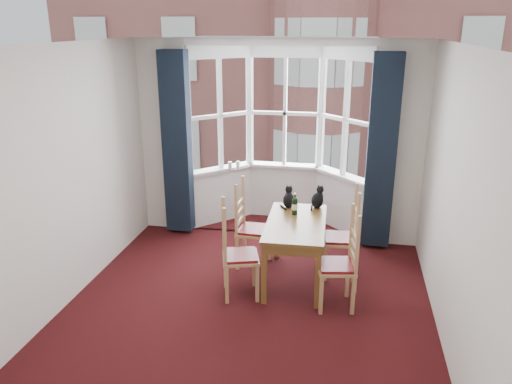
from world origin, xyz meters
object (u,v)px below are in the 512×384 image
(chair_right_near, at_px, (344,267))
(cat_left, at_px, (289,199))
(candle_short, at_px, (238,165))
(candle_tall, at_px, (230,165))
(dining_table, at_px, (296,230))
(chair_left_far, at_px, (247,230))
(chair_right_far, at_px, (347,240))
(cat_right, at_px, (318,199))
(chair_left_near, at_px, (233,257))
(wine_bottle, at_px, (295,205))

(chair_right_near, xyz_separation_m, cat_left, (-0.74, 0.96, 0.40))
(candle_short, bearing_deg, candle_tall, -165.79)
(dining_table, xyz_separation_m, candle_short, (-1.10, 1.74, 0.27))
(dining_table, xyz_separation_m, chair_right_near, (0.59, -0.48, -0.18))
(chair_left_far, bearing_deg, dining_table, -25.24)
(candle_tall, bearing_deg, chair_right_far, -38.53)
(dining_table, relative_size, candle_short, 11.71)
(dining_table, distance_m, chair_left_far, 0.75)
(dining_table, height_order, cat_right, cat_right)
(chair_right_near, distance_m, candle_short, 2.82)
(chair_right_far, bearing_deg, chair_left_near, -149.76)
(dining_table, height_order, chair_right_far, chair_right_far)
(cat_right, bearing_deg, chair_left_far, -164.95)
(chair_left_far, relative_size, chair_right_far, 1.00)
(cat_right, bearing_deg, candle_short, 137.58)
(candle_short, bearing_deg, chair_left_far, -72.98)
(chair_left_far, distance_m, candle_tall, 1.57)
(chair_left_near, xyz_separation_m, chair_right_near, (1.25, 0.00, 0.00))
(dining_table, xyz_separation_m, chair_left_near, (-0.66, -0.48, -0.18))
(cat_right, bearing_deg, candle_tall, 140.76)
(chair_left_far, distance_m, cat_right, 0.98)
(chair_right_near, relative_size, cat_right, 3.17)
(dining_table, xyz_separation_m, cat_left, (-0.15, 0.49, 0.21))
(chair_left_near, distance_m, candle_short, 2.31)
(chair_left_near, xyz_separation_m, chair_left_far, (-0.00, 0.79, 0.00))
(chair_left_near, bearing_deg, wine_bottle, 49.85)
(chair_right_far, bearing_deg, candle_short, 139.00)
(chair_right_near, xyz_separation_m, candle_short, (-1.68, 2.21, 0.45))
(candle_short, bearing_deg, chair_right_far, -41.00)
(cat_right, bearing_deg, chair_left_near, -130.21)
(cat_right, relative_size, candle_short, 2.62)
(cat_left, relative_size, wine_bottle, 1.05)
(cat_right, bearing_deg, cat_left, -170.83)
(chair_right_near, xyz_separation_m, wine_bottle, (-0.64, 0.72, 0.41))
(chair_right_near, xyz_separation_m, candle_tall, (-1.80, 2.18, 0.45))
(dining_table, relative_size, chair_left_far, 1.41)
(chair_right_near, distance_m, candle_tall, 2.87)
(cat_right, xyz_separation_m, candle_short, (-1.31, 1.19, 0.05))
(candle_tall, height_order, candle_short, candle_short)
(chair_left_near, height_order, cat_right, cat_right)
(chair_right_near, xyz_separation_m, cat_right, (-0.38, 1.02, 0.40))
(dining_table, distance_m, candle_short, 2.07)
(cat_left, height_order, cat_right, cat_right)
(chair_left_near, relative_size, chair_right_near, 1.00)
(cat_right, bearing_deg, chair_right_near, -69.68)
(chair_right_far, height_order, candle_short, candle_short)
(dining_table, distance_m, chair_right_far, 0.69)
(chair_right_far, relative_size, cat_right, 3.17)
(cat_right, xyz_separation_m, candle_tall, (-1.42, 1.16, 0.05))
(cat_left, bearing_deg, wine_bottle, -66.90)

